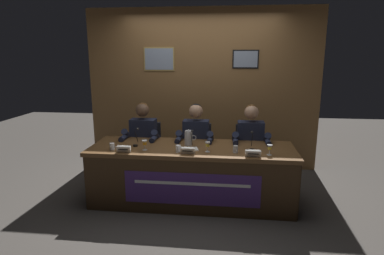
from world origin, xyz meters
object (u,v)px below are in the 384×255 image
panelist_right (251,142)px  microphone_left (136,140)px  water_cup_center (178,149)px  water_cup_right (235,150)px  panelist_left (142,139)px  juice_glass_left (145,143)px  panelist_center (195,141)px  water_pitcher_central (189,138)px  microphone_right (252,144)px  nameplate_center (188,151)px  conference_table (191,167)px  water_cup_left (112,147)px  chair_left (146,154)px  juice_glass_right (270,148)px  chair_center (197,155)px  microphone_center (191,142)px  nameplate_left (123,149)px  juice_glass_center (208,145)px  nameplate_right (253,153)px  chair_right (249,157)px  document_stack_center (189,149)px

panelist_right → microphone_left: bearing=-163.9°
water_cup_center → panelist_right: bearing=36.0°
water_cup_center → water_cup_right: bearing=4.6°
panelist_left → juice_glass_left: bearing=-71.8°
panelist_center → water_pitcher_central: 0.36m
panelist_right → microphone_right: panelist_right is taller
nameplate_center → water_cup_center: 0.14m
conference_table → microphone_right: 0.81m
juice_glass_left → water_cup_left: bearing=-174.8°
panelist_left → microphone_right: 1.57m
chair_left → panelist_right: bearing=-7.5°
juice_glass_right → panelist_left: bearing=159.1°
microphone_right → juice_glass_left: bearing=-172.7°
panelist_center → water_cup_right: panelist_center is taller
microphone_left → chair_center: 1.02m
chair_left → microphone_center: (0.76, -0.67, 0.38)m
nameplate_left → panelist_center: 1.08m
panelist_center → water_cup_right: size_ratio=14.23×
water_cup_left → nameplate_center: water_cup_left is taller
microphone_right → conference_table: bearing=-175.0°
juice_glass_left → water_cup_center: bearing=-5.0°
nameplate_left → nameplate_center: same height
juice_glass_center → nameplate_right: size_ratio=0.70×
microphone_right → water_cup_center: bearing=-167.1°
water_pitcher_central → nameplate_left: bearing=-151.1°
juice_glass_center → juice_glass_right: 0.72m
water_cup_center → nameplate_left: bearing=-172.6°
panelist_left → chair_center: 0.83m
panelist_left → water_pitcher_central: bearing=-25.1°
water_cup_left → microphone_center: (0.95, 0.18, 0.04)m
chair_right → panelist_right: size_ratio=0.73×
water_cup_left → chair_right: 1.94m
nameplate_left → chair_center: chair_center is taller
panelist_center → juice_glass_center: bearing=-70.8°
chair_center → nameplate_right: bearing=-51.7°
water_cup_left → water_cup_right: (1.50, 0.05, 0.00)m
microphone_right → nameplate_right: bearing=-90.9°
water_cup_center → chair_left: bearing=126.2°
juice_glass_center → water_cup_center: (-0.35, -0.05, -0.05)m
conference_table → nameplate_right: size_ratio=14.51×
conference_table → microphone_center: microphone_center is taller
microphone_right → water_pitcher_central: size_ratio=1.03×
juice_glass_left → document_stack_center: (0.54, 0.08, -0.08)m
water_cup_right → chair_right: bearing=74.7°
microphone_left → water_pitcher_central: microphone_left is taller
water_pitcher_central → panelist_center: bearing=80.9°
water_cup_left → microphone_center: size_ratio=0.39×
chair_right → water_cup_right: size_ratio=10.38×
panelist_left → water_cup_center: (0.62, -0.65, 0.07)m
chair_right → juice_glass_center: bearing=-124.4°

